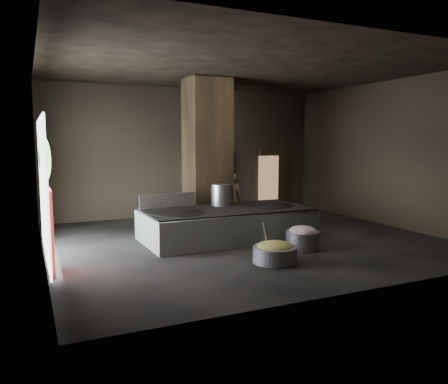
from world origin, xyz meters
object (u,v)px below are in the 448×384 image
stock_pot (221,195)px  meat_basin (302,240)px  hearth_platform (227,224)px  veg_basin (275,254)px  cook (232,199)px  wok_left (177,215)px  wok_right (270,208)px

stock_pot → meat_basin: size_ratio=0.72×
hearth_platform → meat_basin: size_ratio=5.54×
veg_basin → stock_pot: bearing=88.2°
hearth_platform → cook: (0.94, 1.70, 0.42)m
hearth_platform → wok_left: bearing=-179.7°
wok_left → cook: bearing=36.1°
wok_right → stock_pot: (-1.30, 0.50, 0.38)m
wok_right → stock_pot: size_ratio=2.25×
hearth_platform → stock_pot: stock_pot is taller
wok_right → cook: bearing=103.9°
veg_basin → wok_right: bearing=62.0°
meat_basin → cook: bearing=93.8°
wok_left → stock_pot: bearing=21.8°
cook → meat_basin: bearing=103.6°
wok_right → meat_basin: (-0.17, -1.89, -0.53)m
wok_right → veg_basin: (-1.40, -2.63, -0.57)m
hearth_platform → stock_pot: size_ratio=7.67×
stock_pot → cook: cook is taller
meat_basin → hearth_platform: bearing=122.6°
cook → veg_basin: bearing=86.7°
wok_left → veg_basin: bearing=-61.1°
cook → meat_basin: size_ratio=2.00×
wok_right → cook: 1.70m
wok_left → wok_right: size_ratio=1.07×
stock_pot → cook: bearing=52.1°
hearth_platform → veg_basin: hearth_platform is taller
veg_basin → meat_basin: bearing=31.1°
wok_left → cook: cook is taller
wok_right → meat_basin: size_ratio=1.63×
stock_pot → hearth_platform: bearing=-95.2°
veg_basin → wok_left: bearing=118.9°
hearth_platform → wok_left: size_ratio=3.17×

